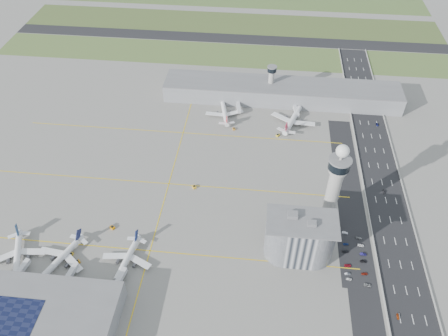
# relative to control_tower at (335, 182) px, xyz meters

# --- Properties ---
(ground) EXTENTS (1000.00, 1000.00, 0.00)m
(ground) POSITION_rel_control_tower_xyz_m (-72.00, -8.00, -35.04)
(ground) COLOR gray
(grass_strip_0) EXTENTS (480.00, 50.00, 0.08)m
(grass_strip_0) POSITION_rel_control_tower_xyz_m (-92.00, 217.00, -35.00)
(grass_strip_0) COLOR #4E642F
(grass_strip_0) RESTS_ON ground
(grass_strip_1) EXTENTS (480.00, 60.00, 0.08)m
(grass_strip_1) POSITION_rel_control_tower_xyz_m (-92.00, 292.00, -35.00)
(grass_strip_1) COLOR #435528
(grass_strip_1) RESTS_ON ground
(runway) EXTENTS (480.00, 22.00, 0.10)m
(runway) POSITION_rel_control_tower_xyz_m (-92.00, 254.00, -34.98)
(runway) COLOR black
(runway) RESTS_ON ground
(highway) EXTENTS (28.00, 500.00, 0.10)m
(highway) POSITION_rel_control_tower_xyz_m (43.00, -8.00, -34.99)
(highway) COLOR black
(highway) RESTS_ON ground
(barrier_left) EXTENTS (0.60, 500.00, 1.20)m
(barrier_left) POSITION_rel_control_tower_xyz_m (29.00, -8.00, -34.44)
(barrier_left) COLOR #9E9E99
(barrier_left) RESTS_ON ground
(barrier_right) EXTENTS (0.60, 500.00, 1.20)m
(barrier_right) POSITION_rel_control_tower_xyz_m (57.00, -8.00, -34.44)
(barrier_right) COLOR #9E9E99
(barrier_right) RESTS_ON ground
(landside_road) EXTENTS (18.00, 260.00, 0.08)m
(landside_road) POSITION_rel_control_tower_xyz_m (18.00, -18.00, -35.00)
(landside_road) COLOR black
(landside_road) RESTS_ON ground
(parking_lot) EXTENTS (20.00, 44.00, 0.10)m
(parking_lot) POSITION_rel_control_tower_xyz_m (16.00, -30.00, -34.99)
(parking_lot) COLOR black
(parking_lot) RESTS_ON ground
(taxiway_line_h_0) EXTENTS (260.00, 0.60, 0.01)m
(taxiway_line_h_0) POSITION_rel_control_tower_xyz_m (-112.00, -38.00, -35.04)
(taxiway_line_h_0) COLOR yellow
(taxiway_line_h_0) RESTS_ON ground
(taxiway_line_h_1) EXTENTS (260.00, 0.60, 0.01)m
(taxiway_line_h_1) POSITION_rel_control_tower_xyz_m (-112.00, 22.00, -35.04)
(taxiway_line_h_1) COLOR yellow
(taxiway_line_h_1) RESTS_ON ground
(taxiway_line_h_2) EXTENTS (260.00, 0.60, 0.01)m
(taxiway_line_h_2) POSITION_rel_control_tower_xyz_m (-112.00, 82.00, -35.04)
(taxiway_line_h_2) COLOR yellow
(taxiway_line_h_2) RESTS_ON ground
(taxiway_line_v) EXTENTS (0.60, 260.00, 0.01)m
(taxiway_line_v) POSITION_rel_control_tower_xyz_m (-112.00, 22.00, -35.04)
(taxiway_line_v) COLOR yellow
(taxiway_line_v) RESTS_ON ground
(control_tower) EXTENTS (14.00, 14.00, 64.50)m
(control_tower) POSITION_rel_control_tower_xyz_m (0.00, 0.00, 0.00)
(control_tower) COLOR #ADAAA5
(control_tower) RESTS_ON ground
(secondary_tower) EXTENTS (8.60, 8.60, 31.90)m
(secondary_tower) POSITION_rel_control_tower_xyz_m (-42.00, 142.00, -16.24)
(secondary_tower) COLOR #ADAAA5
(secondary_tower) RESTS_ON ground
(admin_building) EXTENTS (42.00, 24.00, 33.50)m
(admin_building) POSITION_rel_control_tower_xyz_m (-20.01, -30.00, -19.74)
(admin_building) COLOR #B2B2B7
(admin_building) RESTS_ON ground
(terminal_pier) EXTENTS (210.00, 32.00, 15.80)m
(terminal_pier) POSITION_rel_control_tower_xyz_m (-32.00, 140.00, -27.14)
(terminal_pier) COLOR gray
(terminal_pier) RESTS_ON ground
(near_terminal) EXTENTS (84.00, 42.00, 13.00)m
(near_terminal) POSITION_rel_control_tower_xyz_m (-160.07, -90.02, -28.62)
(near_terminal) COLOR gray
(near_terminal) RESTS_ON ground
(airplane_near_a) EXTENTS (46.34, 49.73, 11.21)m
(airplane_near_a) POSITION_rel_control_tower_xyz_m (-191.27, -52.73, -29.43)
(airplane_near_a) COLOR white
(airplane_near_a) RESTS_ON ground
(airplane_near_b) EXTENTS (46.07, 49.28, 11.05)m
(airplane_near_b) POSITION_rel_control_tower_xyz_m (-164.27, -51.75, -29.52)
(airplane_near_b) COLOR white
(airplane_near_b) RESTS_ON ground
(airplane_near_c) EXTENTS (37.57, 42.23, 10.53)m
(airplane_near_c) POSITION_rel_control_tower_xyz_m (-123.90, -48.53, -29.78)
(airplane_near_c) COLOR white
(airplane_near_c) RESTS_ON ground
(airplane_far_a) EXTENTS (40.87, 45.36, 10.97)m
(airplane_far_a) POSITION_rel_control_tower_xyz_m (-80.54, 110.96, -29.56)
(airplane_far_a) COLOR white
(airplane_far_a) RESTS_ON ground
(airplane_far_b) EXTENTS (51.17, 55.49, 12.76)m
(airplane_far_b) POSITION_rel_control_tower_xyz_m (-21.15, 106.76, -28.66)
(airplane_far_b) COLOR white
(airplane_far_b) RESTS_ON ground
(jet_bridge_near_0) EXTENTS (5.39, 14.31, 5.70)m
(jet_bridge_near_0) POSITION_rel_control_tower_xyz_m (-185.00, -69.00, -32.19)
(jet_bridge_near_0) COLOR silver
(jet_bridge_near_0) RESTS_ON ground
(jet_bridge_near_1) EXTENTS (5.39, 14.31, 5.70)m
(jet_bridge_near_1) POSITION_rel_control_tower_xyz_m (-155.00, -69.00, -32.19)
(jet_bridge_near_1) COLOR silver
(jet_bridge_near_1) RESTS_ON ground
(jet_bridge_near_2) EXTENTS (5.39, 14.31, 5.70)m
(jet_bridge_near_2) POSITION_rel_control_tower_xyz_m (-125.00, -69.00, -32.19)
(jet_bridge_near_2) COLOR silver
(jet_bridge_near_2) RESTS_ON ground
(jet_bridge_far_0) EXTENTS (5.39, 14.31, 5.70)m
(jet_bridge_far_0) POSITION_rel_control_tower_xyz_m (-70.00, 124.00, -32.19)
(jet_bridge_far_0) COLOR silver
(jet_bridge_far_0) RESTS_ON ground
(jet_bridge_far_1) EXTENTS (5.39, 14.31, 5.70)m
(jet_bridge_far_1) POSITION_rel_control_tower_xyz_m (-20.00, 124.00, -32.19)
(jet_bridge_far_1) COLOR silver
(jet_bridge_far_1) RESTS_ON ground
(tug_0) EXTENTS (2.60, 3.32, 1.73)m
(tug_0) POSITION_rel_control_tower_xyz_m (-160.14, -46.43, -34.18)
(tug_0) COLOR yellow
(tug_0) RESTS_ON ground
(tug_1) EXTENTS (3.78, 3.69, 1.82)m
(tug_1) POSITION_rel_control_tower_xyz_m (-154.20, -51.48, -34.13)
(tug_1) COLOR orange
(tug_1) RESTS_ON ground
(tug_2) EXTENTS (3.84, 3.57, 1.84)m
(tug_2) POSITION_rel_control_tower_xyz_m (-140.78, -22.80, -34.12)
(tug_2) COLOR orange
(tug_2) RESTS_ON ground
(tug_3) EXTENTS (3.59, 3.88, 1.86)m
(tug_3) POSITION_rel_control_tower_xyz_m (-92.94, 20.00, -34.11)
(tug_3) COLOR yellow
(tug_3) RESTS_ON ground
(tug_4) EXTENTS (2.84, 3.31, 1.62)m
(tug_4) POSITION_rel_control_tower_xyz_m (-70.48, 90.88, -34.23)
(tug_4) COLOR orange
(tug_4) RESTS_ON ground
(tug_5) EXTENTS (3.35, 3.61, 1.73)m
(tug_5) POSITION_rel_control_tower_xyz_m (-33.84, 86.21, -34.18)
(tug_5) COLOR gold
(tug_5) RESTS_ON ground
(car_lot_0) EXTENTS (3.55, 1.60, 1.18)m
(car_lot_0) POSITION_rel_control_tower_xyz_m (10.40, -46.00, -34.45)
(car_lot_0) COLOR white
(car_lot_0) RESTS_ON ground
(car_lot_1) EXTENTS (3.59, 1.77, 1.13)m
(car_lot_1) POSITION_rel_control_tower_xyz_m (9.95, -42.42, -34.48)
(car_lot_1) COLOR gray
(car_lot_1) RESTS_ON ground
(car_lot_2) EXTENTS (4.41, 2.45, 1.17)m
(car_lot_2) POSITION_rel_control_tower_xyz_m (10.70, -36.44, -34.46)
(car_lot_2) COLOR maroon
(car_lot_2) RESTS_ON ground
(car_lot_3) EXTENTS (4.33, 2.14, 1.21)m
(car_lot_3) POSITION_rel_control_tower_xyz_m (10.34, -25.83, -34.44)
(car_lot_3) COLOR black
(car_lot_3) RESTS_ON ground
(car_lot_4) EXTENTS (3.62, 1.74, 1.19)m
(car_lot_4) POSITION_rel_control_tower_xyz_m (11.07, -20.10, -34.44)
(car_lot_4) COLOR navy
(car_lot_4) RESTS_ON ground
(car_lot_5) EXTENTS (4.02, 1.74, 1.28)m
(car_lot_5) POSITION_rel_control_tower_xyz_m (11.32, -10.98, -34.40)
(car_lot_5) COLOR white
(car_lot_5) RESTS_ON ground
(car_lot_6) EXTENTS (4.42, 2.43, 1.17)m
(car_lot_6) POSITION_rel_control_tower_xyz_m (20.93, -49.06, -34.45)
(car_lot_6) COLOR gray
(car_lot_6) RESTS_ON ground
(car_lot_7) EXTENTS (3.98, 2.05, 1.10)m
(car_lot_7) POSITION_rel_control_tower_xyz_m (20.15, -41.29, -34.49)
(car_lot_7) COLOR maroon
(car_lot_7) RESTS_ON ground
(car_lot_8) EXTENTS (3.84, 1.67, 1.29)m
(car_lot_8) POSITION_rel_control_tower_xyz_m (20.57, -32.25, -34.40)
(car_lot_8) COLOR black
(car_lot_8) RESTS_ON ground
(car_lot_9) EXTENTS (3.98, 1.39, 1.31)m
(car_lot_9) POSITION_rel_control_tower_xyz_m (21.07, -26.94, -34.39)
(car_lot_9) COLOR navy
(car_lot_9) RESTS_ON ground
(car_lot_10) EXTENTS (4.22, 2.16, 1.14)m
(car_lot_10) POSITION_rel_control_tower_xyz_m (20.49, -20.07, -34.47)
(car_lot_10) COLOR white
(car_lot_10) RESTS_ON ground
(car_lot_11) EXTENTS (3.96, 2.06, 1.10)m
(car_lot_11) POSITION_rel_control_tower_xyz_m (19.94, -14.40, -34.49)
(car_lot_11) COLOR gray
(car_lot_11) RESTS_ON ground
(car_hw_0) EXTENTS (1.51, 3.52, 1.18)m
(car_hw_0) POSITION_rel_control_tower_xyz_m (35.02, -67.43, -34.45)
(car_hw_0) COLOR #9A3910
(car_hw_0) RESTS_ON ground
(car_hw_1) EXTENTS (1.36, 3.86, 1.27)m
(car_hw_1) POSITION_rel_control_tower_xyz_m (42.80, 29.75, -34.41)
(car_hw_1) COLOR black
(car_hw_1) RESTS_ON ground
(car_hw_2) EXTENTS (1.89, 3.96, 1.09)m
(car_hw_2) POSITION_rel_control_tower_xyz_m (49.85, 109.74, -34.50)
(car_hw_2) COLOR navy
(car_hw_2) RESTS_ON ground
(car_hw_4) EXTENTS (1.89, 3.80, 1.24)m
(car_hw_4) POSITION_rel_control_tower_xyz_m (35.55, 174.03, -34.42)
(car_hw_4) COLOR #A1A1AC
(car_hw_4) RESTS_ON ground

